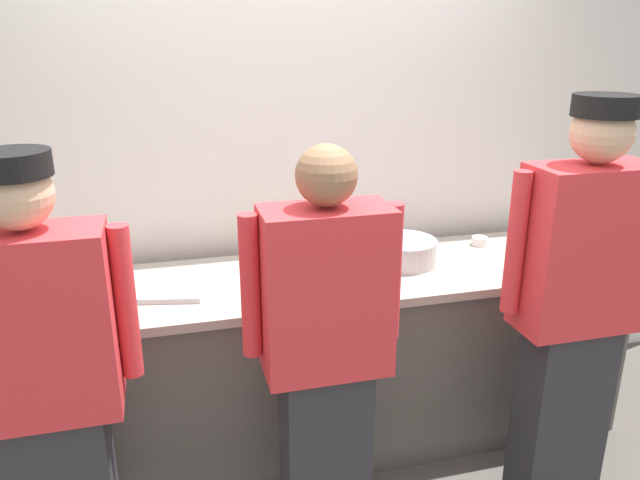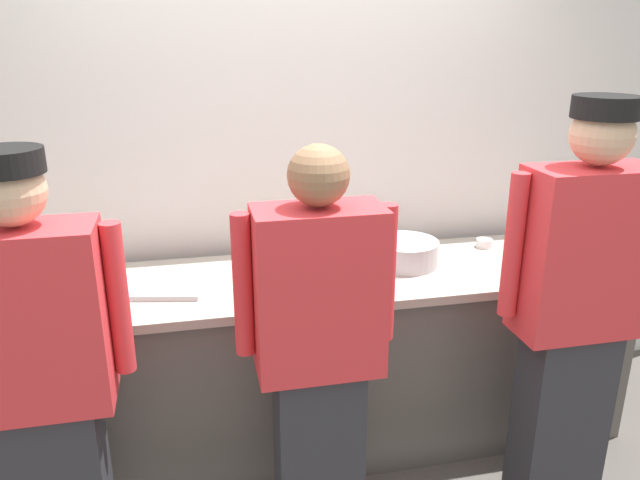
# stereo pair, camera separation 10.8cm
# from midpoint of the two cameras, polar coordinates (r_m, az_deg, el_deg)

# --- Properties ---
(wall_back) EXTENTS (5.04, 0.10, 2.71)m
(wall_back) POSITION_cam_midpoint_polar(r_m,az_deg,el_deg) (3.14, -4.82, 7.62)
(wall_back) COLOR silver
(wall_back) RESTS_ON ground
(prep_counter) EXTENTS (3.22, 0.71, 0.90)m
(prep_counter) POSITION_cam_midpoint_polar(r_m,az_deg,el_deg) (3.02, -2.69, -11.29)
(prep_counter) COLOR #56514C
(prep_counter) RESTS_ON ground
(chef_near_left) EXTENTS (0.60, 0.24, 1.65)m
(chef_near_left) POSITION_cam_midpoint_polar(r_m,az_deg,el_deg) (2.24, -25.32, -12.24)
(chef_near_left) COLOR #2D2D33
(chef_near_left) RESTS_ON ground
(chef_center) EXTENTS (0.60, 0.24, 1.62)m
(chef_center) POSITION_cam_midpoint_polar(r_m,az_deg,el_deg) (2.28, -0.85, -10.27)
(chef_center) COLOR #2D2D33
(chef_center) RESTS_ON ground
(chef_far_right) EXTENTS (0.63, 0.24, 1.75)m
(chef_far_right) POSITION_cam_midpoint_polar(r_m,az_deg,el_deg) (2.64, 21.70, -5.40)
(chef_far_right) COLOR #2D2D33
(chef_far_right) RESTS_ON ground
(plate_stack_front) EXTENTS (0.20, 0.20, 0.06)m
(plate_stack_front) POSITION_cam_midpoint_polar(r_m,az_deg,el_deg) (2.67, -4.16, -4.08)
(plate_stack_front) COLOR white
(plate_stack_front) RESTS_ON prep_counter
(mixing_bowl_steel) EXTENTS (0.33, 0.33, 0.12)m
(mixing_bowl_steel) POSITION_cam_midpoint_polar(r_m,az_deg,el_deg) (2.97, 6.69, -1.07)
(mixing_bowl_steel) COLOR #B7BABF
(mixing_bowl_steel) RESTS_ON prep_counter
(sheet_tray) EXTENTS (0.47, 0.37, 0.02)m
(sheet_tray) POSITION_cam_midpoint_polar(r_m,az_deg,el_deg) (2.77, -16.10, -4.34)
(sheet_tray) COLOR #B7BABF
(sheet_tray) RESTS_ON prep_counter
(squeeze_bottle_primary) EXTENTS (0.06, 0.06, 0.21)m
(squeeze_bottle_primary) POSITION_cam_midpoint_polar(r_m,az_deg,el_deg) (2.79, -22.53, -2.88)
(squeeze_bottle_primary) COLOR orange
(squeeze_bottle_primary) RESTS_ON prep_counter
(squeeze_bottle_secondary) EXTENTS (0.06, 0.06, 0.19)m
(squeeze_bottle_secondary) POSITION_cam_midpoint_polar(r_m,az_deg,el_deg) (2.94, -6.02, -0.70)
(squeeze_bottle_secondary) COLOR #E5E066
(squeeze_bottle_secondary) RESTS_ON prep_counter
(ramekin_orange_sauce) EXTENTS (0.08, 0.08, 0.04)m
(ramekin_orange_sauce) POSITION_cam_midpoint_polar(r_m,az_deg,el_deg) (2.60, -21.75, -6.23)
(ramekin_orange_sauce) COLOR white
(ramekin_orange_sauce) RESTS_ON prep_counter
(ramekin_green_sauce) EXTENTS (0.11, 0.11, 0.04)m
(ramekin_green_sauce) POSITION_cam_midpoint_polar(r_m,az_deg,el_deg) (3.07, 17.29, -1.92)
(ramekin_green_sauce) COLOR white
(ramekin_green_sauce) RESTS_ON prep_counter
(ramekin_yellow_sauce) EXTENTS (0.08, 0.08, 0.04)m
(ramekin_yellow_sauce) POSITION_cam_midpoint_polar(r_m,az_deg,el_deg) (3.31, 13.75, -0.06)
(ramekin_yellow_sauce) COLOR white
(ramekin_yellow_sauce) RESTS_ON prep_counter
(deli_cup) EXTENTS (0.09, 0.09, 0.08)m
(deli_cup) POSITION_cam_midpoint_polar(r_m,az_deg,el_deg) (2.99, 2.29, -1.27)
(deli_cup) COLOR white
(deli_cup) RESTS_ON prep_counter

